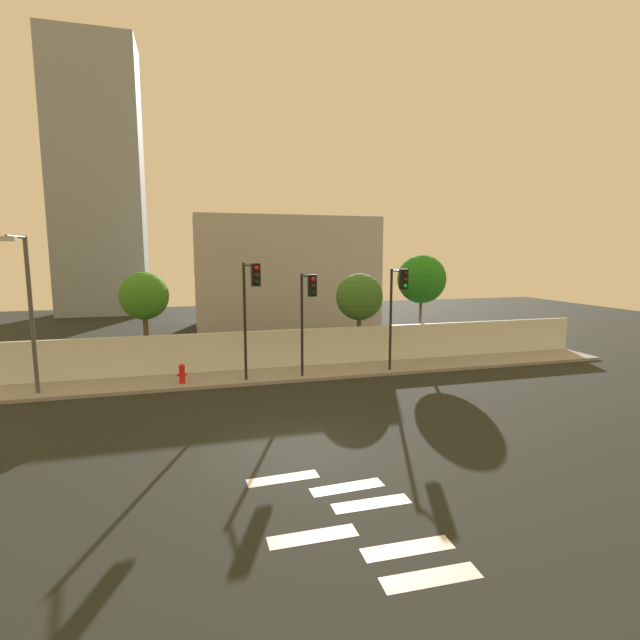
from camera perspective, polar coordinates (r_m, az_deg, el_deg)
The scene contains 14 objects.
ground_plane at distance 13.87m, azimuth -2.70°, elevation -15.60°, with size 80.00×80.00×0.00m, color black.
sidewalk at distance 21.50m, azimuth -7.57°, elevation -6.84°, with size 36.00×2.40×0.15m, color gray.
perimeter_wall at distance 22.53m, azimuth -8.07°, elevation -3.63°, with size 36.00×0.18×1.80m, color silver.
crosswalk_marking at distance 10.82m, azimuth 4.15°, elevation -22.87°, with size 3.60×4.75×0.01m.
traffic_light_left at distance 19.86m, azimuth -1.55°, elevation 2.11°, with size 0.35×1.69×4.59m.
traffic_light_center at distance 21.48m, azimuth 9.45°, elevation 2.73°, with size 0.37×1.29×4.78m.
traffic_light_right at distance 19.37m, azimuth -8.49°, elevation 2.84°, with size 0.54×1.81×5.06m.
street_lamp_curbside at distance 20.85m, azimuth -32.07°, elevation 1.92°, with size 0.61×1.87×6.09m.
fire_hydrant at distance 20.72m, azimuth -16.47°, elevation -6.18°, with size 0.44×0.26×0.84m.
roadside_tree_leftmost at distance 23.13m, azimuth -20.65°, elevation 2.70°, with size 2.22×2.22×4.78m.
roadside_tree_midleft at distance 24.56m, azimuth 4.82°, elevation 2.80°, with size 2.46×2.46×4.60m.
roadside_tree_midright at distance 25.95m, azimuth 12.27°, elevation 4.88°, with size 2.62×2.62×5.55m.
low_building_distant at distance 36.63m, azimuth -4.20°, elevation 5.80°, with size 13.69×6.00×8.36m, color #A9A9A9.
tower_on_skyline at distance 49.01m, azimuth -25.45°, elevation 15.07°, with size 7.73×5.00×24.50m, color gray.
Camera 1 is at (-2.77, -12.41, 5.54)m, focal length 26.25 mm.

